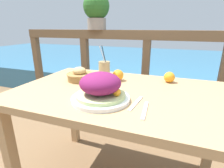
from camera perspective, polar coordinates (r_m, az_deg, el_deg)
patio_table at (r=1.07m, az=3.33°, el=-6.65°), size 1.28×0.81×0.73m
railing_fence at (r=1.78m, az=10.97°, el=6.20°), size 2.80×0.08×1.06m
sea_backdrop at (r=4.33m, az=16.29°, el=5.50°), size 12.00×4.00×0.38m
salad_plate at (r=0.88m, az=-3.79°, el=-1.50°), size 0.30×0.30×0.15m
drink_glass at (r=1.19m, az=-2.52°, el=4.13°), size 0.08×0.08×0.25m
bread_basket at (r=1.24m, az=-10.50°, el=2.84°), size 0.18×0.18×0.10m
potted_plant at (r=1.91m, az=-5.11°, el=23.06°), size 0.26×0.26×0.36m
fork at (r=0.87m, az=7.77°, el=-6.24°), size 0.04×0.18×0.00m
knife at (r=0.81m, az=10.71°, el=-8.35°), size 0.03×0.18×0.00m
orange_near_basket at (r=1.22m, az=1.97°, el=2.91°), size 0.08×0.08×0.08m
orange_near_glass at (r=1.24m, az=18.22°, el=2.13°), size 0.07×0.07×0.07m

